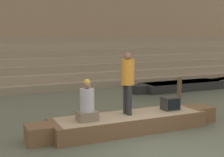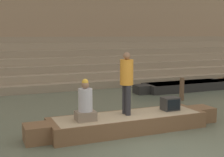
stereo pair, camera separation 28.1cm
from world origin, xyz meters
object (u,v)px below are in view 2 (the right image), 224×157
rowboat_main (128,122)px  mooring_post (182,89)px  person_rowing (85,104)px  tv_set (170,104)px  person_standing (127,79)px  moored_boat_shore (185,86)px

rowboat_main → mooring_post: mooring_post is taller
person_rowing → tv_set: bearing=16.4°
person_standing → mooring_post: person_standing is taller
tv_set → moored_boat_shore: bearing=46.1°
person_rowing → moored_boat_shore: (6.79, 4.94, -0.69)m
tv_set → mooring_post: mooring_post is taller
moored_boat_shore → tv_set: bearing=-124.8°
person_standing → tv_set: (1.45, -0.05, -0.83)m
tv_set → mooring_post: bearing=45.6°
person_rowing → mooring_post: person_rowing is taller
person_standing → tv_set: person_standing is taller
person_rowing → tv_set: (2.74, 0.11, -0.25)m
rowboat_main → moored_boat_shore: (5.49, 4.86, -0.03)m
rowboat_main → person_rowing: 1.46m
tv_set → moored_boat_shore: 6.33m
rowboat_main → person_standing: (-0.01, 0.08, 1.24)m
person_standing → mooring_post: (3.91, 2.83, -1.01)m
rowboat_main → person_rowing: person_rowing is taller
moored_boat_shore → rowboat_main: bearing=-133.3°
moored_boat_shore → person_rowing: bearing=-138.7°
tv_set → rowboat_main: bearing=177.2°
rowboat_main → person_standing: bearing=97.0°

